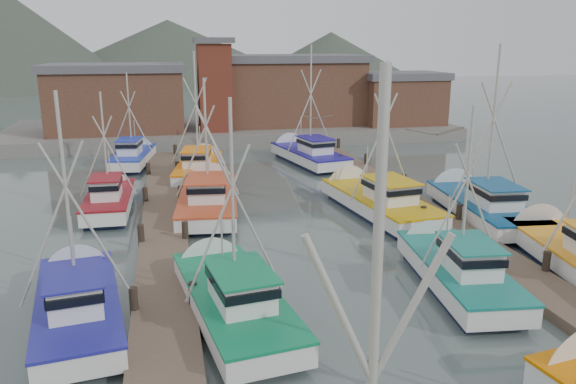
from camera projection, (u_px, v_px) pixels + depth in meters
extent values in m
plane|color=#45524F|center=(340.00, 277.00, 22.88)|extent=(260.00, 260.00, 0.00)
cube|color=brown|center=(164.00, 251.00, 25.17)|extent=(2.20, 46.00, 0.40)
cylinder|color=black|center=(134.00, 308.00, 19.23)|extent=(0.30, 0.30, 1.50)
cylinder|color=black|center=(141.00, 240.00, 25.85)|extent=(0.30, 0.30, 1.50)
cylinder|color=black|center=(146.00, 200.00, 32.46)|extent=(0.30, 0.30, 1.50)
cylinder|color=black|center=(148.00, 174.00, 39.07)|extent=(0.30, 0.30, 1.50)
cylinder|color=black|center=(150.00, 155.00, 45.68)|extent=(0.30, 0.30, 1.50)
cylinder|color=black|center=(193.00, 302.00, 19.64)|extent=(0.30, 0.30, 1.50)
cylinder|color=black|center=(185.00, 237.00, 26.26)|extent=(0.30, 0.30, 1.50)
cylinder|color=black|center=(181.00, 198.00, 32.87)|extent=(0.30, 0.30, 1.50)
cylinder|color=black|center=(178.00, 172.00, 39.48)|extent=(0.30, 0.30, 1.50)
cylinder|color=black|center=(175.00, 154.00, 46.09)|extent=(0.30, 0.30, 1.50)
cube|color=brown|center=(450.00, 230.00, 28.04)|extent=(2.20, 46.00, 0.40)
cylinder|color=black|center=(501.00, 273.00, 22.11)|extent=(0.30, 0.30, 1.50)
cylinder|color=black|center=(423.00, 220.00, 28.72)|extent=(0.30, 0.30, 1.50)
cylinder|color=black|center=(374.00, 187.00, 35.33)|extent=(0.30, 0.30, 1.50)
cylinder|color=black|center=(341.00, 165.00, 41.94)|extent=(0.30, 0.30, 1.50)
cylinder|color=black|center=(316.00, 148.00, 48.55)|extent=(0.30, 0.30, 1.50)
cylinder|color=black|center=(546.00, 269.00, 22.52)|extent=(0.30, 0.30, 1.50)
cylinder|color=black|center=(459.00, 218.00, 29.13)|extent=(0.30, 0.30, 1.50)
cylinder|color=black|center=(404.00, 186.00, 35.74)|extent=(0.30, 0.30, 1.50)
cylinder|color=black|center=(366.00, 163.00, 42.35)|extent=(0.30, 0.30, 1.50)
cylinder|color=black|center=(338.00, 147.00, 48.96)|extent=(0.30, 0.30, 1.50)
cube|color=gray|center=(232.00, 130.00, 57.67)|extent=(44.00, 16.00, 1.20)
cube|color=brown|center=(117.00, 101.00, 52.67)|extent=(12.00, 8.00, 5.50)
cube|color=slate|center=(115.00, 68.00, 51.87)|extent=(12.72, 8.48, 0.70)
cube|color=brown|center=(289.00, 93.00, 57.95)|extent=(14.00, 9.00, 6.20)
cube|color=slate|center=(289.00, 58.00, 57.07)|extent=(14.84, 9.54, 0.70)
cube|color=brown|center=(400.00, 101.00, 57.60)|extent=(8.00, 6.00, 4.50)
cube|color=slate|center=(401.00, 76.00, 56.93)|extent=(8.48, 6.36, 0.70)
cube|color=#60281B|center=(215.00, 88.00, 52.30)|extent=(3.00, 3.00, 8.00)
cube|color=slate|center=(213.00, 41.00, 51.21)|extent=(3.60, 3.60, 0.50)
cone|color=#444E41|center=(9.00, 87.00, 123.29)|extent=(110.00, 110.00, 42.00)
cone|color=#444E41|center=(170.00, 80.00, 144.64)|extent=(140.00, 140.00, 30.00)
cone|color=#444E41|center=(330.00, 81.00, 143.40)|extent=(90.00, 90.00, 24.00)
cone|color=white|center=(567.00, 364.00, 15.67)|extent=(3.07, 1.54, 2.94)
cube|color=#101936|center=(234.00, 319.00, 19.28)|extent=(3.38, 7.51, 0.70)
cube|color=white|center=(234.00, 302.00, 19.11)|extent=(3.84, 8.53, 0.80)
cube|color=#0C7B4B|center=(234.00, 292.00, 19.01)|extent=(3.93, 8.62, 0.10)
cone|color=white|center=(207.00, 263.00, 22.87)|extent=(2.70, 1.46, 2.57)
cube|color=white|center=(241.00, 288.00, 17.97)|extent=(2.00, 2.68, 1.10)
cube|color=black|center=(241.00, 281.00, 17.91)|extent=(2.14, 2.94, 0.28)
cube|color=#0C7B4B|center=(241.00, 271.00, 17.82)|extent=(2.27, 3.12, 0.07)
cylinder|color=#B5B1A6|center=(233.00, 200.00, 18.02)|extent=(0.13, 0.13, 6.53)
cylinder|color=#B5B1A6|center=(217.00, 224.00, 18.04)|extent=(2.32, 0.42, 5.10)
cylinder|color=#B5B1A6|center=(249.00, 221.00, 18.40)|extent=(2.32, 0.42, 5.10)
cylinder|color=#B5B1A6|center=(222.00, 244.00, 20.04)|extent=(0.08, 0.08, 2.30)
cube|color=#101936|center=(457.00, 288.00, 21.76)|extent=(2.97, 6.99, 0.70)
cube|color=white|center=(458.00, 272.00, 21.60)|extent=(3.37, 7.94, 0.80)
cube|color=#16786B|center=(459.00, 263.00, 21.50)|extent=(3.46, 8.02, 0.10)
cone|color=white|center=(424.00, 242.00, 25.34)|extent=(2.52, 1.37, 2.41)
cube|color=white|center=(470.00, 258.00, 20.46)|extent=(1.81, 2.47, 1.10)
cube|color=black|center=(470.00, 252.00, 20.40)|extent=(1.93, 2.71, 0.28)
cube|color=#16786B|center=(471.00, 243.00, 20.31)|extent=(2.05, 2.88, 0.07)
cylinder|color=#B5B1A6|center=(467.00, 187.00, 20.57)|extent=(0.12, 0.12, 6.02)
cylinder|color=#B5B1A6|center=(452.00, 206.00, 20.71)|extent=(2.15, 0.33, 4.71)
cylinder|color=#B5B1A6|center=(478.00, 206.00, 20.80)|extent=(2.15, 0.33, 4.71)
cylinder|color=#B5B1A6|center=(448.00, 222.00, 22.52)|extent=(0.07, 0.07, 2.15)
cube|color=#101936|center=(80.00, 325.00, 18.89)|extent=(3.17, 7.10, 0.70)
cube|color=white|center=(78.00, 307.00, 18.72)|extent=(3.60, 8.06, 0.80)
cube|color=navy|center=(77.00, 297.00, 18.62)|extent=(3.69, 8.15, 0.10)
cone|color=white|center=(78.00, 269.00, 22.29)|extent=(2.56, 1.43, 2.43)
cube|color=white|center=(76.00, 292.00, 17.63)|extent=(1.88, 2.53, 1.10)
cube|color=black|center=(75.00, 286.00, 17.57)|extent=(2.02, 2.78, 0.28)
cube|color=navy|center=(74.00, 275.00, 17.48)|extent=(2.14, 2.95, 0.07)
cylinder|color=#B5B1A6|center=(67.00, 199.00, 17.61)|extent=(0.13, 0.13, 6.77)
cylinder|color=#B5B1A6|center=(51.00, 225.00, 17.63)|extent=(2.41, 0.43, 5.29)
cylinder|color=#B5B1A6|center=(87.00, 222.00, 17.99)|extent=(2.41, 0.43, 5.29)
cylinder|color=#B5B1A6|center=(74.00, 248.00, 19.58)|extent=(0.08, 0.08, 2.34)
cone|color=white|center=(533.00, 228.00, 27.22)|extent=(2.93, 1.49, 2.80)
cylinder|color=#B5B1A6|center=(569.00, 210.00, 24.04)|extent=(0.09, 0.09, 2.59)
cube|color=#101936|center=(209.00, 211.00, 31.68)|extent=(3.53, 8.43, 0.70)
cube|color=white|center=(208.00, 200.00, 31.51)|extent=(4.01, 9.57, 0.80)
cube|color=#C6441F|center=(208.00, 194.00, 31.41)|extent=(4.12, 9.68, 0.10)
cone|color=white|center=(211.00, 183.00, 36.02)|extent=(3.01, 1.41, 2.91)
cube|color=white|center=(207.00, 189.00, 30.20)|extent=(2.17, 2.98, 1.10)
cube|color=black|center=(207.00, 185.00, 30.14)|extent=(2.32, 3.27, 0.28)
cube|color=#C6441F|center=(207.00, 178.00, 30.04)|extent=(2.46, 3.47, 0.07)
cylinder|color=#B5B1A6|center=(206.00, 138.00, 30.41)|extent=(0.14, 0.14, 6.37)
cylinder|color=#B5B1A6|center=(195.00, 151.00, 30.55)|extent=(2.29, 0.34, 4.99)
cylinder|color=#B5B1A6|center=(217.00, 151.00, 30.67)|extent=(2.29, 0.34, 4.99)
cylinder|color=#B5B1A6|center=(208.00, 166.00, 32.71)|extent=(0.08, 0.08, 2.60)
cube|color=#101936|center=(379.00, 214.00, 31.24)|extent=(3.66, 8.35, 0.70)
cube|color=white|center=(380.00, 202.00, 31.08)|extent=(4.15, 9.49, 0.80)
cube|color=#CD9E08|center=(380.00, 196.00, 30.98)|extent=(4.26, 9.59, 0.10)
cone|color=white|center=(344.00, 186.00, 35.29)|extent=(2.99, 1.46, 2.87)
cube|color=white|center=(390.00, 191.00, 29.83)|extent=(2.19, 2.97, 1.10)
cube|color=black|center=(391.00, 186.00, 29.77)|extent=(2.35, 3.26, 0.28)
cube|color=#CD9E08|center=(391.00, 180.00, 29.68)|extent=(2.49, 3.46, 0.07)
cylinder|color=#B5B1A6|center=(384.00, 131.00, 29.88)|extent=(0.14, 0.14, 7.24)
cylinder|color=#B5B1A6|center=(374.00, 147.00, 29.90)|extent=(2.58, 0.43, 5.66)
cylinder|color=#B5B1A6|center=(393.00, 146.00, 30.29)|extent=(2.58, 0.43, 5.66)
cylinder|color=#B5B1A6|center=(367.00, 168.00, 32.17)|extent=(0.08, 0.08, 2.56)
cube|color=#101936|center=(111.00, 212.00, 31.57)|extent=(2.14, 6.27, 0.70)
cube|color=white|center=(110.00, 201.00, 31.40)|extent=(2.43, 7.12, 0.80)
cube|color=maroon|center=(109.00, 194.00, 31.30)|extent=(2.50, 7.19, 0.10)
cone|color=white|center=(116.00, 188.00, 34.79)|extent=(2.23, 1.14, 2.21)
cube|color=white|center=(106.00, 188.00, 30.35)|extent=(1.47, 2.15, 1.10)
cube|color=black|center=(106.00, 184.00, 30.29)|extent=(1.56, 2.36, 0.28)
cube|color=maroon|center=(106.00, 177.00, 30.20)|extent=(1.66, 2.51, 0.07)
cylinder|color=#B5B1A6|center=(104.00, 144.00, 30.44)|extent=(0.11, 0.11, 5.65)
cylinder|color=#B5B1A6|center=(96.00, 157.00, 30.52)|extent=(2.03, 0.12, 4.42)
cylinder|color=#B5B1A6|center=(115.00, 156.00, 30.70)|extent=(2.03, 0.12, 4.42)
cylinder|color=#B5B1A6|center=(110.00, 168.00, 32.20)|extent=(0.06, 0.06, 2.12)
cube|color=#101936|center=(483.00, 219.00, 30.34)|extent=(3.35, 8.16, 0.70)
cube|color=white|center=(484.00, 207.00, 30.18)|extent=(3.81, 9.27, 0.80)
cube|color=navy|center=(484.00, 200.00, 30.08)|extent=(3.91, 9.37, 0.10)
cone|color=white|center=(450.00, 189.00, 34.55)|extent=(2.95, 1.36, 2.86)
cube|color=white|center=(495.00, 195.00, 28.89)|extent=(2.09, 2.87, 1.10)
cube|color=black|center=(495.00, 191.00, 28.83)|extent=(2.23, 3.15, 0.28)
cube|color=navy|center=(496.00, 184.00, 28.74)|extent=(2.37, 3.34, 0.07)
cylinder|color=#B5B1A6|center=(493.00, 125.00, 28.86)|extent=(0.14, 0.14, 8.12)
cylinder|color=#B5B1A6|center=(480.00, 144.00, 29.03)|extent=(2.90, 0.37, 6.35)
cylinder|color=#B5B1A6|center=(502.00, 143.00, 29.17)|extent=(2.90, 0.37, 6.35)
cylinder|color=#B5B1A6|center=(473.00, 171.00, 31.33)|extent=(0.08, 0.08, 2.64)
cube|color=#101936|center=(199.00, 177.00, 39.73)|extent=(3.55, 7.62, 0.70)
cube|color=white|center=(199.00, 168.00, 39.57)|extent=(4.04, 8.66, 0.80)
cube|color=orange|center=(199.00, 163.00, 39.47)|extent=(4.13, 8.75, 0.10)
cone|color=white|center=(204.00, 159.00, 43.62)|extent=(2.75, 1.51, 2.60)
cube|color=white|center=(197.00, 158.00, 38.36)|extent=(2.07, 2.74, 1.10)
cube|color=black|center=(197.00, 155.00, 38.30)|extent=(2.21, 3.00, 0.28)
cube|color=orange|center=(196.00, 149.00, 38.21)|extent=(2.35, 3.18, 0.07)
cylinder|color=#B5B1A6|center=(196.00, 108.00, 38.32)|extent=(0.13, 0.13, 7.64)
cylinder|color=#B5B1A6|center=(189.00, 122.00, 38.53)|extent=(2.70, 0.53, 5.97)
cylinder|color=#B5B1A6|center=(204.00, 122.00, 38.58)|extent=(2.70, 0.53, 5.97)
cylinder|color=#B5B1A6|center=(200.00, 142.00, 40.60)|extent=(0.08, 0.08, 2.32)
cube|color=#101936|center=(309.00, 163.00, 44.34)|extent=(4.00, 8.16, 0.70)
cube|color=white|center=(309.00, 155.00, 44.18)|extent=(4.54, 9.28, 0.80)
cube|color=#1C138C|center=(309.00, 150.00, 44.08)|extent=(4.64, 9.38, 0.10)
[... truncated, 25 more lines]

